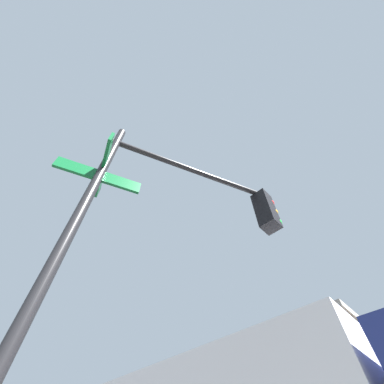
# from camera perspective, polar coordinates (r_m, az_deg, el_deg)

# --- Properties ---
(traffic_signal_near) EXTENTS (1.65, 3.26, 5.69)m
(traffic_signal_near) POSITION_cam_1_polar(r_m,az_deg,el_deg) (3.39, -1.26, -5.98)
(traffic_signal_near) COLOR black
(traffic_signal_near) RESTS_ON ground_plane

